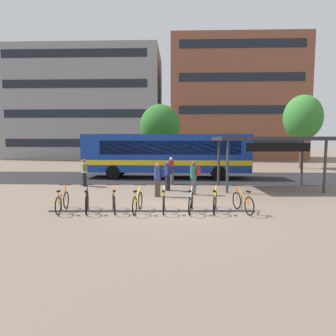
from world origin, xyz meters
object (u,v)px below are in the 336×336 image
parked_bicycle_white_5 (191,202)px  street_tree_1 (160,126)px  commuter_navy_pack_3 (168,174)px  city_bus (165,154)px  parked_bicycle_yellow_3 (138,202)px  commuter_olive_pack_0 (84,171)px  street_tree_0 (303,118)px  parked_bicycle_orange_7 (243,202)px  parked_bicycle_black_1 (87,202)px  commuter_navy_pack_2 (158,177)px  parked_bicycle_orange_0 (62,202)px  commuter_black_pack_4 (171,169)px  commuter_red_pack_1 (194,176)px  parked_bicycle_yellow_4 (164,202)px  transit_shelter (269,140)px  parked_bicycle_orange_2 (114,202)px  parked_bicycle_yellow_6 (215,202)px

parked_bicycle_white_5 → street_tree_1: size_ratio=0.28×
commuter_navy_pack_3 → city_bus: bearing=-19.0°
parked_bicycle_yellow_3 → commuter_olive_pack_0: bearing=38.0°
street_tree_0 → parked_bicycle_white_5: bearing=-123.4°
commuter_olive_pack_0 → commuter_navy_pack_3: commuter_olive_pack_0 is taller
parked_bicycle_orange_7 → street_tree_0: 20.68m
city_bus → parked_bicycle_yellow_3: bearing=87.6°
parked_bicycle_black_1 → commuter_navy_pack_2: (2.59, 3.08, 0.58)m
parked_bicycle_white_5 → street_tree_1: street_tree_1 is taller
city_bus → parked_bicycle_orange_0: 11.07m
commuter_black_pack_4 → commuter_red_pack_1: bearing=-27.1°
parked_bicycle_yellow_4 → parked_bicycle_orange_7: same height
parked_bicycle_white_5 → transit_shelter: transit_shelter is taller
commuter_navy_pack_3 → parked_bicycle_orange_0: bearing=117.9°
street_tree_0 → street_tree_1: 13.89m
city_bus → parked_bicycle_yellow_3: size_ratio=7.02×
parked_bicycle_black_1 → commuter_red_pack_1: 5.74m
parked_bicycle_orange_0 → commuter_olive_pack_0: bearing=4.8°
parked_bicycle_orange_2 → commuter_black_pack_4: size_ratio=0.98×
parked_bicycle_white_5 → street_tree_1: bearing=15.1°
parked_bicycle_yellow_6 → commuter_black_pack_4: (-1.89, 6.93, 0.61)m
commuter_navy_pack_2 → commuter_navy_pack_3: bearing=-113.0°
parked_bicycle_black_1 → parked_bicycle_yellow_6: 5.00m
parked_bicycle_yellow_6 → parked_bicycle_orange_7: 1.07m
parked_bicycle_orange_2 → parked_bicycle_white_5: bearing=-103.9°
parked_bicycle_black_1 → parked_bicycle_orange_7: same height
parked_bicycle_yellow_4 → street_tree_0: size_ratio=0.24×
parked_bicycle_yellow_4 → street_tree_1: size_ratio=0.28×
city_bus → parked_bicycle_white_5: (1.40, -10.23, -1.39)m
commuter_black_pack_4 → commuter_olive_pack_0: bearing=-127.3°
parked_bicycle_orange_7 → parked_bicycle_orange_2: bearing=75.1°
parked_bicycle_black_1 → parked_bicycle_yellow_3: (1.98, 0.03, 0.00)m
commuter_navy_pack_3 → commuter_red_pack_1: bearing=-153.1°
commuter_black_pack_4 → transit_shelter: bearing=27.2°
parked_bicycle_orange_0 → commuter_navy_pack_3: size_ratio=1.05×
parked_bicycle_black_1 → transit_shelter: 10.58m
commuter_olive_pack_0 → street_tree_0: (17.78, 11.67, 4.00)m
parked_bicycle_orange_7 → commuter_black_pack_4: bearing=8.0°
commuter_black_pack_4 → parked_bicycle_yellow_4: bearing=-48.4°
parked_bicycle_yellow_4 → parked_bicycle_white_5: (1.06, 0.01, 0.00)m
parked_bicycle_orange_0 → commuter_olive_pack_0: (-1.11, 6.18, 0.56)m
city_bus → parked_bicycle_yellow_3: city_bus is taller
parked_bicycle_orange_0 → parked_bicycle_yellow_4: bearing=-93.5°
parked_bicycle_white_5 → commuter_olive_pack_0: commuter_olive_pack_0 is taller
parked_bicycle_yellow_3 → commuter_navy_pack_2: (0.61, 3.05, 0.58)m
parked_bicycle_orange_7 → commuter_black_pack_4: commuter_black_pack_4 is taller
parked_bicycle_white_5 → commuter_navy_pack_2: (-1.46, 2.96, 0.58)m
street_tree_1 → parked_bicycle_orange_2: bearing=-92.8°
parked_bicycle_black_1 → commuter_navy_pack_2: size_ratio=1.01×
parked_bicycle_orange_2 → parked_bicycle_orange_7: bearing=-104.1°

